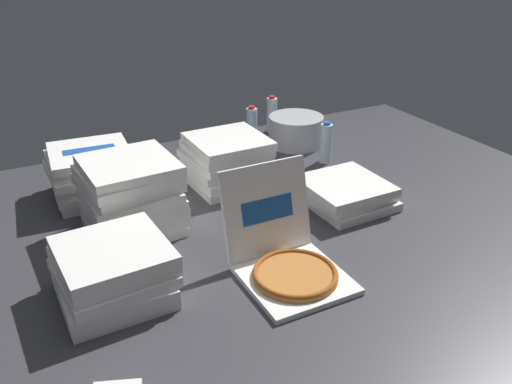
{
  "coord_description": "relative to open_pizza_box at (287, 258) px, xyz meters",
  "views": [
    {
      "loc": [
        -0.99,
        -1.73,
        1.17
      ],
      "look_at": [
        -0.04,
        0.1,
        0.14
      ],
      "focal_mm": 37.49,
      "sensor_mm": 36.0,
      "label": 1
    }
  ],
  "objects": [
    {
      "name": "pizza_stack_left_far",
      "position": [
        0.52,
        0.36,
        -0.01
      ],
      "size": [
        0.4,
        0.4,
        0.12
      ],
      "color": "white",
      "rests_on": "ground_plane"
    },
    {
      "name": "water_bottle_2",
      "position": [
        0.49,
        1.26,
        0.04
      ],
      "size": [
        0.07,
        0.07,
        0.23
      ],
      "color": "silver",
      "rests_on": "ground_plane"
    },
    {
      "name": "water_bottle_1",
      "position": [
        0.72,
        0.82,
        0.04
      ],
      "size": [
        0.07,
        0.07,
        0.23
      ],
      "color": "silver",
      "rests_on": "ground_plane"
    },
    {
      "name": "pizza_stack_right_far",
      "position": [
        -0.41,
        0.59,
        0.09
      ],
      "size": [
        0.41,
        0.41,
        0.32
      ],
      "color": "white",
      "rests_on": "ground_plane"
    },
    {
      "name": "pizza_stack_right_near",
      "position": [
        -0.6,
        0.16,
        0.03
      ],
      "size": [
        0.39,
        0.4,
        0.2
      ],
      "color": "white",
      "rests_on": "ground_plane"
    },
    {
      "name": "pizza_stack_left_mid",
      "position": [
        -0.5,
        0.99,
        0.05
      ],
      "size": [
        0.39,
        0.4,
        0.24
      ],
      "color": "white",
      "rests_on": "ground_plane"
    },
    {
      "name": "ice_bucket",
      "position": [
        0.72,
        1.12,
        0.02
      ],
      "size": [
        0.32,
        0.32,
        0.17
      ],
      "primitive_type": "cylinder",
      "color": "#B7BABF",
      "rests_on": "ground_plane"
    },
    {
      "name": "water_bottle_0",
      "position": [
        0.7,
        1.38,
        0.04
      ],
      "size": [
        0.07,
        0.07,
        0.23
      ],
      "color": "white",
      "rests_on": "ground_plane"
    },
    {
      "name": "open_pizza_box",
      "position": [
        0.0,
        0.0,
        0.0
      ],
      "size": [
        0.36,
        0.45,
        0.37
      ],
      "color": "white",
      "rests_on": "ground_plane"
    },
    {
      "name": "pizza_stack_left_near",
      "position": [
        0.14,
        0.84,
        0.05
      ],
      "size": [
        0.39,
        0.4,
        0.24
      ],
      "color": "white",
      "rests_on": "ground_plane"
    },
    {
      "name": "ground_plane",
      "position": [
        0.12,
        0.31,
        -0.08
      ],
      "size": [
        3.2,
        2.4,
        0.02
      ],
      "primitive_type": "cube",
      "color": "#38383D"
    }
  ]
}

